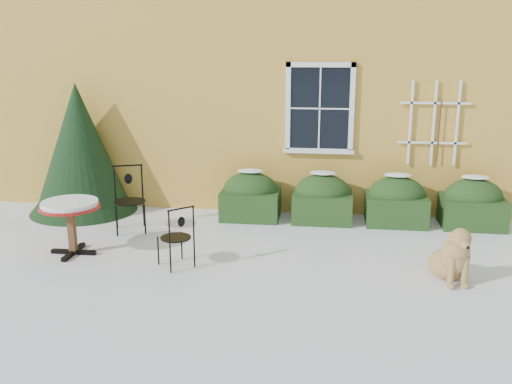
# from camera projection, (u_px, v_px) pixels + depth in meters

# --- Properties ---
(ground) EXTENTS (80.00, 80.00, 0.00)m
(ground) POSITION_uv_depth(u_px,v_px,m) (247.00, 272.00, 7.99)
(ground) COLOR white
(ground) RESTS_ON ground
(house) EXTENTS (12.40, 8.40, 6.40)m
(house) POSITION_uv_depth(u_px,v_px,m) (287.00, 39.00, 13.90)
(house) COLOR #EEB445
(house) RESTS_ON ground
(hedge_row) EXTENTS (4.95, 0.80, 0.91)m
(hedge_row) POSITION_uv_depth(u_px,v_px,m) (359.00, 200.00, 10.13)
(hedge_row) COLOR #193313
(hedge_row) RESTS_ON ground
(evergreen_shrub) EXTENTS (2.00, 2.00, 2.42)m
(evergreen_shrub) POSITION_uv_depth(u_px,v_px,m) (81.00, 161.00, 10.67)
(evergreen_shrub) COLOR black
(evergreen_shrub) RESTS_ON ground
(bistro_table) EXTENTS (0.90, 0.90, 0.83)m
(bistro_table) POSITION_uv_depth(u_px,v_px,m) (70.00, 210.00, 8.50)
(bistro_table) COLOR black
(bistro_table) RESTS_ON ground
(patio_chair_near) EXTENTS (0.57, 0.57, 0.91)m
(patio_chair_near) POSITION_uv_depth(u_px,v_px,m) (177.00, 236.00, 8.07)
(patio_chair_near) COLOR black
(patio_chair_near) RESTS_ON ground
(patio_chair_far) EXTENTS (0.63, 0.63, 1.11)m
(patio_chair_far) POSITION_uv_depth(u_px,v_px,m) (129.00, 199.00, 9.66)
(patio_chair_far) COLOR black
(patio_chair_far) RESTS_ON ground
(dog) EXTENTS (0.63, 0.92, 0.82)m
(dog) POSITION_uv_depth(u_px,v_px,m) (453.00, 258.00, 7.61)
(dog) COLOR tan
(dog) RESTS_ON ground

